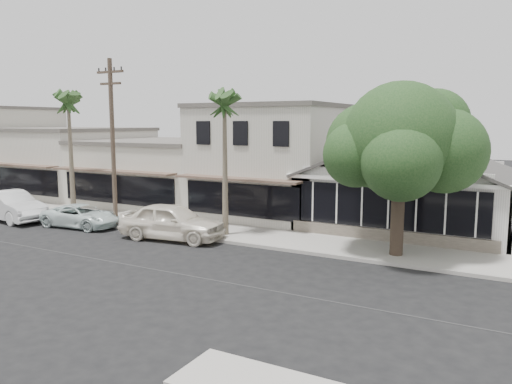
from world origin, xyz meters
The scene contains 13 objects.
ground centered at (0.00, 0.00, 0.00)m, with size 140.00×140.00×0.00m, color black.
sidewalk_north centered at (-8.00, 6.75, 0.07)m, with size 90.00×3.50×0.15m, color #9E9991.
corner_shop centered at (5.00, 12.47, 2.62)m, with size 10.40×8.60×5.10m.
row_building_near centered at (-3.00, 13.50, 3.25)m, with size 8.00×10.00×6.50m, color beige.
row_building_midnear centered at (-12.00, 13.50, 2.10)m, with size 10.00×10.00×4.20m, color silver.
row_building_midfar centered at (-22.50, 13.50, 2.50)m, with size 11.00×10.00×5.00m, color beige.
utility_pole centered at (-9.00, 5.20, 4.79)m, with size 1.80×0.24×9.00m.
car_0 centered at (-4.46, 4.37, 0.90)m, with size 2.12×5.26×1.79m, color silver.
car_1 centered at (-15.63, 3.58, 0.87)m, with size 1.83×5.26×1.73m, color silver.
car_2 centered at (-10.63, 4.28, 0.62)m, with size 2.05×4.45×1.24m, color silver.
shade_tree centered at (5.87, 6.43, 4.84)m, with size 6.63×5.99×7.35m.
palm_east centered at (-2.44, 6.02, 6.50)m, with size 2.25×2.25×7.55m.
palm_mid centered at (-13.74, 6.48, 6.81)m, with size 2.76×2.76×7.90m.
Camera 1 is at (10.60, -14.55, 5.68)m, focal length 35.00 mm.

